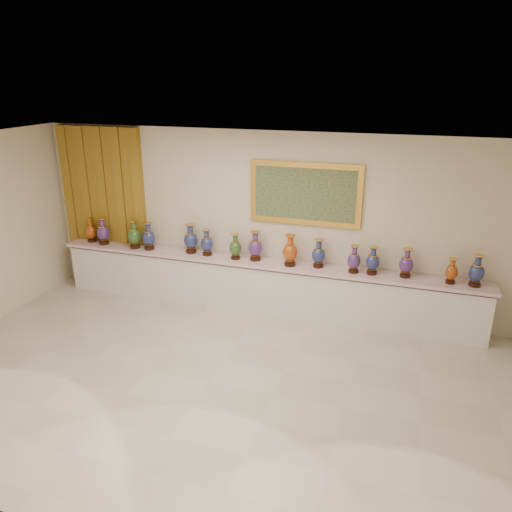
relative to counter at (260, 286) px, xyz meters
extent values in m
plane|color=beige|center=(0.00, -2.27, -0.44)|extent=(8.00, 8.00, 0.00)
plane|color=beige|center=(0.00, 0.23, 1.06)|extent=(8.00, 0.00, 8.00)
plane|color=white|center=(0.00, -2.27, 2.56)|extent=(8.00, 8.00, 0.00)
cube|color=olive|center=(-3.03, 0.17, 1.06)|extent=(1.64, 0.14, 2.95)
cube|color=gold|center=(0.68, 0.19, 1.60)|extent=(1.80, 0.06, 1.00)
cube|color=#1B371D|center=(0.68, 0.16, 1.60)|extent=(1.62, 0.02, 0.82)
cube|color=white|center=(0.00, 0.00, -0.03)|extent=(7.20, 0.42, 0.81)
cube|color=beige|center=(0.00, -0.02, 0.44)|extent=(7.28, 0.48, 0.05)
cylinder|color=black|center=(-3.27, 0.01, 0.49)|extent=(0.16, 0.16, 0.04)
cone|color=gold|center=(-3.27, 0.01, 0.53)|extent=(0.14, 0.14, 0.03)
ellipsoid|color=#901004|center=(-3.27, 0.01, 0.66)|extent=(0.25, 0.25, 0.25)
cylinder|color=gold|center=(-3.27, 0.01, 0.76)|extent=(0.14, 0.14, 0.01)
cylinder|color=#901004|center=(-3.27, 0.01, 0.82)|extent=(0.08, 0.08, 0.09)
cone|color=#901004|center=(-3.27, 0.01, 0.88)|extent=(0.14, 0.14, 0.03)
cylinder|color=gold|center=(-3.27, 0.01, 0.90)|extent=(0.14, 0.14, 0.01)
cylinder|color=black|center=(-2.98, -0.05, 0.49)|extent=(0.17, 0.17, 0.05)
cone|color=gold|center=(-2.98, -0.05, 0.54)|extent=(0.15, 0.15, 0.03)
ellipsoid|color=#1A0A45|center=(-2.98, -0.05, 0.68)|extent=(0.26, 0.26, 0.29)
cylinder|color=gold|center=(-2.98, -0.05, 0.80)|extent=(0.16, 0.16, 0.01)
cylinder|color=#1A0A45|center=(-2.98, -0.05, 0.86)|extent=(0.09, 0.09, 0.10)
cone|color=#1A0A45|center=(-2.98, -0.05, 0.93)|extent=(0.16, 0.16, 0.04)
cylinder|color=gold|center=(-2.98, -0.05, 0.95)|extent=(0.16, 0.16, 0.01)
cylinder|color=black|center=(-2.33, -0.06, 0.49)|extent=(0.18, 0.18, 0.05)
cone|color=gold|center=(-2.33, -0.06, 0.54)|extent=(0.16, 0.16, 0.03)
ellipsoid|color=black|center=(-2.33, -0.06, 0.68)|extent=(0.27, 0.27, 0.29)
cylinder|color=gold|center=(-2.33, -0.06, 0.81)|extent=(0.16, 0.16, 0.01)
cylinder|color=black|center=(-2.33, -0.06, 0.87)|extent=(0.09, 0.09, 0.11)
cone|color=black|center=(-2.33, -0.06, 0.94)|extent=(0.16, 0.16, 0.04)
cylinder|color=gold|center=(-2.33, -0.06, 0.96)|extent=(0.17, 0.17, 0.01)
cylinder|color=black|center=(-2.05, -0.04, 0.49)|extent=(0.17, 0.17, 0.05)
cone|color=gold|center=(-2.05, -0.04, 0.54)|extent=(0.15, 0.15, 0.03)
ellipsoid|color=#080F40|center=(-2.05, -0.04, 0.68)|extent=(0.30, 0.30, 0.28)
cylinder|color=gold|center=(-2.05, -0.04, 0.80)|extent=(0.16, 0.16, 0.01)
cylinder|color=#080F40|center=(-2.05, -0.04, 0.86)|extent=(0.09, 0.09, 0.10)
cone|color=#080F40|center=(-2.05, -0.04, 0.93)|extent=(0.16, 0.16, 0.04)
cylinder|color=gold|center=(-2.05, -0.04, 0.95)|extent=(0.16, 0.16, 0.01)
cylinder|color=black|center=(-1.27, 0.02, 0.49)|extent=(0.18, 0.18, 0.05)
cone|color=gold|center=(-1.27, 0.02, 0.55)|extent=(0.16, 0.16, 0.03)
ellipsoid|color=#080F40|center=(-1.27, 0.02, 0.69)|extent=(0.30, 0.30, 0.30)
cylinder|color=gold|center=(-1.27, 0.02, 0.81)|extent=(0.16, 0.16, 0.01)
cylinder|color=#080F40|center=(-1.27, 0.02, 0.88)|extent=(0.10, 0.10, 0.11)
cone|color=#080F40|center=(-1.27, 0.02, 0.95)|extent=(0.16, 0.16, 0.04)
cylinder|color=gold|center=(-1.27, 0.02, 0.97)|extent=(0.17, 0.17, 0.01)
cylinder|color=black|center=(-0.95, -0.01, 0.49)|extent=(0.16, 0.16, 0.05)
cone|color=gold|center=(-0.95, -0.01, 0.54)|extent=(0.14, 0.14, 0.03)
ellipsoid|color=#080F40|center=(-0.95, -0.01, 0.66)|extent=(0.28, 0.28, 0.27)
cylinder|color=gold|center=(-0.95, -0.01, 0.78)|extent=(0.15, 0.15, 0.01)
cylinder|color=#080F40|center=(-0.95, -0.01, 0.83)|extent=(0.09, 0.09, 0.10)
cone|color=#080F40|center=(-0.95, -0.01, 0.90)|extent=(0.15, 0.15, 0.04)
cylinder|color=gold|center=(-0.95, -0.01, 0.92)|extent=(0.15, 0.15, 0.01)
cylinder|color=black|center=(-0.42, -0.04, 0.49)|extent=(0.16, 0.16, 0.04)
cone|color=gold|center=(-0.42, -0.04, 0.53)|extent=(0.14, 0.14, 0.03)
ellipsoid|color=black|center=(-0.42, -0.04, 0.66)|extent=(0.22, 0.22, 0.26)
cylinder|color=gold|center=(-0.42, -0.04, 0.76)|extent=(0.14, 0.14, 0.01)
cylinder|color=black|center=(-0.42, -0.04, 0.82)|extent=(0.08, 0.08, 0.09)
cone|color=black|center=(-0.42, -0.04, 0.88)|extent=(0.14, 0.14, 0.03)
cylinder|color=gold|center=(-0.42, -0.04, 0.90)|extent=(0.14, 0.14, 0.01)
cylinder|color=black|center=(-0.09, 0.01, 0.49)|extent=(0.18, 0.18, 0.05)
cone|color=gold|center=(-0.09, 0.01, 0.54)|extent=(0.16, 0.16, 0.03)
ellipsoid|color=#1A0A45|center=(-0.09, 0.01, 0.68)|extent=(0.27, 0.27, 0.29)
cylinder|color=gold|center=(-0.09, 0.01, 0.81)|extent=(0.16, 0.16, 0.01)
cylinder|color=#1A0A45|center=(-0.09, 0.01, 0.87)|extent=(0.09, 0.09, 0.11)
cone|color=#1A0A45|center=(-0.09, 0.01, 0.94)|extent=(0.16, 0.16, 0.04)
cylinder|color=gold|center=(-0.09, 0.01, 0.96)|extent=(0.16, 0.16, 0.01)
cylinder|color=black|center=(0.52, -0.06, 0.49)|extent=(0.18, 0.18, 0.05)
cone|color=gold|center=(0.52, -0.06, 0.55)|extent=(0.16, 0.16, 0.03)
ellipsoid|color=#901004|center=(0.52, -0.06, 0.69)|extent=(0.32, 0.32, 0.30)
cylinder|color=gold|center=(0.52, -0.06, 0.82)|extent=(0.16, 0.16, 0.01)
cylinder|color=#901004|center=(0.52, -0.06, 0.88)|extent=(0.10, 0.10, 0.11)
cone|color=#901004|center=(0.52, -0.06, 0.96)|extent=(0.16, 0.16, 0.04)
cylinder|color=gold|center=(0.52, -0.06, 0.98)|extent=(0.17, 0.17, 0.01)
cylinder|color=black|center=(0.97, 0.02, 0.49)|extent=(0.16, 0.16, 0.05)
cone|color=gold|center=(0.97, 0.02, 0.54)|extent=(0.14, 0.14, 0.03)
ellipsoid|color=#080F40|center=(0.97, 0.02, 0.67)|extent=(0.22, 0.22, 0.27)
cylinder|color=gold|center=(0.97, 0.02, 0.78)|extent=(0.15, 0.15, 0.01)
cylinder|color=#080F40|center=(0.97, 0.02, 0.84)|extent=(0.09, 0.09, 0.10)
cone|color=#080F40|center=(0.97, 0.02, 0.91)|extent=(0.15, 0.15, 0.04)
cylinder|color=gold|center=(0.97, 0.02, 0.93)|extent=(0.15, 0.15, 0.01)
cylinder|color=black|center=(1.54, -0.04, 0.49)|extent=(0.16, 0.16, 0.04)
cone|color=gold|center=(1.54, -0.04, 0.53)|extent=(0.14, 0.14, 0.03)
ellipsoid|color=#1A0A45|center=(1.54, -0.04, 0.66)|extent=(0.25, 0.25, 0.26)
cylinder|color=gold|center=(1.54, -0.04, 0.76)|extent=(0.14, 0.14, 0.01)
cylinder|color=#1A0A45|center=(1.54, -0.04, 0.82)|extent=(0.08, 0.08, 0.09)
cone|color=#1A0A45|center=(1.54, -0.04, 0.88)|extent=(0.14, 0.14, 0.03)
cylinder|color=gold|center=(1.54, -0.04, 0.90)|extent=(0.14, 0.14, 0.01)
cylinder|color=black|center=(1.82, -0.02, 0.49)|extent=(0.16, 0.16, 0.04)
cone|color=gold|center=(1.82, -0.02, 0.54)|extent=(0.14, 0.14, 0.03)
ellipsoid|color=#080F40|center=(1.82, -0.02, 0.66)|extent=(0.23, 0.23, 0.26)
cylinder|color=gold|center=(1.82, -0.02, 0.77)|extent=(0.14, 0.14, 0.01)
cylinder|color=#080F40|center=(1.82, -0.02, 0.83)|extent=(0.08, 0.08, 0.09)
cone|color=#080F40|center=(1.82, -0.02, 0.89)|extent=(0.14, 0.14, 0.03)
cylinder|color=gold|center=(1.82, -0.02, 0.91)|extent=(0.15, 0.15, 0.01)
cylinder|color=black|center=(2.32, 0.02, 0.49)|extent=(0.16, 0.16, 0.05)
cone|color=gold|center=(2.32, 0.02, 0.54)|extent=(0.14, 0.14, 0.03)
ellipsoid|color=#1A0A45|center=(2.32, 0.02, 0.66)|extent=(0.23, 0.23, 0.27)
cylinder|color=gold|center=(2.32, 0.02, 0.78)|extent=(0.15, 0.15, 0.01)
cylinder|color=#1A0A45|center=(2.32, 0.02, 0.83)|extent=(0.08, 0.08, 0.10)
cone|color=#1A0A45|center=(2.32, 0.02, 0.90)|extent=(0.15, 0.15, 0.04)
cylinder|color=gold|center=(2.32, 0.02, 0.92)|extent=(0.15, 0.15, 0.01)
cylinder|color=black|center=(2.97, -0.03, 0.48)|extent=(0.14, 0.14, 0.04)
cone|color=gold|center=(2.97, -0.03, 0.53)|extent=(0.12, 0.12, 0.03)
ellipsoid|color=#901004|center=(2.97, -0.03, 0.63)|extent=(0.20, 0.20, 0.23)
cylinder|color=gold|center=(2.97, -0.03, 0.73)|extent=(0.12, 0.12, 0.01)
cylinder|color=#901004|center=(2.97, -0.03, 0.78)|extent=(0.07, 0.07, 0.08)
cone|color=#901004|center=(2.97, -0.03, 0.84)|extent=(0.12, 0.12, 0.03)
cylinder|color=gold|center=(2.97, -0.03, 0.85)|extent=(0.13, 0.13, 0.01)
cylinder|color=black|center=(3.30, -0.03, 0.49)|extent=(0.17, 0.17, 0.05)
cone|color=gold|center=(3.30, -0.03, 0.54)|extent=(0.15, 0.15, 0.03)
ellipsoid|color=#080F40|center=(3.30, -0.03, 0.67)|extent=(0.29, 0.29, 0.28)
cylinder|color=gold|center=(3.30, -0.03, 0.79)|extent=(0.15, 0.15, 0.01)
cylinder|color=#080F40|center=(3.30, -0.03, 0.85)|extent=(0.09, 0.09, 0.10)
cone|color=#080F40|center=(3.30, -0.03, 0.92)|extent=(0.15, 0.15, 0.04)
cylinder|color=gold|center=(3.30, -0.03, 0.94)|extent=(0.16, 0.16, 0.01)
camera|label=1|loc=(2.31, -7.41, 3.39)|focal=35.00mm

